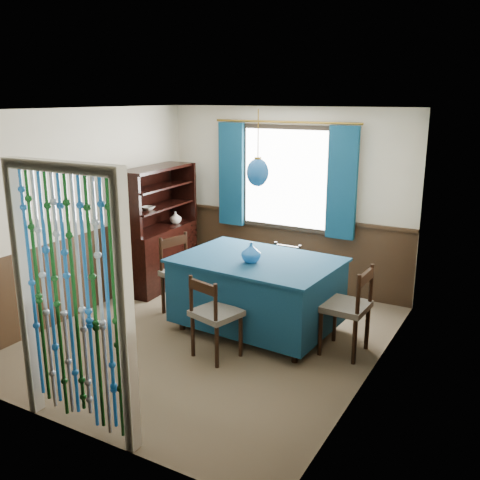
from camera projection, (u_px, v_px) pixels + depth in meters
The scene contains 22 objects.
floor at pixel (210, 337), 6.02m from camera, with size 4.00×4.00×0.00m, color brown.
ceiling at pixel (206, 109), 5.37m from camera, with size 4.00×4.00×0.00m, color silver.
wall_back at pixel (287, 199), 7.37m from camera, with size 3.60×3.60×0.00m, color beige.
wall_front at pixel (64, 286), 4.01m from camera, with size 3.60×3.60×0.00m, color beige.
wall_left at pixel (85, 212), 6.55m from camera, with size 4.00×4.00×0.00m, color beige.
wall_right at pixel (375, 253), 4.84m from camera, with size 4.00×4.00×0.00m, color beige.
wainscot_back at pixel (285, 252), 7.56m from camera, with size 3.60×3.60×0.00m, color #352214.
wainscot_front at pixel (74, 375), 4.22m from camera, with size 3.60×3.60×0.00m, color #352214.
wainscot_left at pixel (90, 271), 6.74m from camera, with size 4.00×4.00×0.00m, color #352214.
wainscot_right at pixel (369, 329), 5.04m from camera, with size 4.00×4.00×0.00m, color #352214.
window at pixel (286, 178), 7.25m from camera, with size 1.32×0.12×1.42m, color black.
doorway at pixel (72, 308), 4.11m from camera, with size 1.16×0.12×2.18m, color silver, non-canonical shape.
dining_table at pixel (257, 290), 6.09m from camera, with size 1.85×1.33×0.86m.
chair_near at pixel (214, 315), 5.45m from camera, with size 0.53×0.52×0.89m.
chair_far at pixel (282, 276), 6.71m from camera, with size 0.41×0.40×0.83m.
chair_left at pixel (183, 273), 6.60m from camera, with size 0.56×0.57×0.97m.
chair_right at pixel (348, 308), 5.54m from camera, with size 0.47×0.49×0.96m.
sideboard at pixel (159, 245), 7.54m from camera, with size 0.53×1.32×1.70m.
pendant_lamp at pixel (258, 172), 5.74m from camera, with size 0.24×0.24×0.81m.
vase_table at pixel (251, 253), 5.85m from camera, with size 0.20×0.20×0.21m, color #16549D.
bowl_shelf at pixel (148, 208), 7.13m from camera, with size 0.19×0.19×0.05m, color beige.
vase_sideboard at pixel (176, 217), 7.70m from camera, with size 0.18×0.18×0.19m, color beige.
Camera 1 is at (3.01, -4.65, 2.63)m, focal length 40.00 mm.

